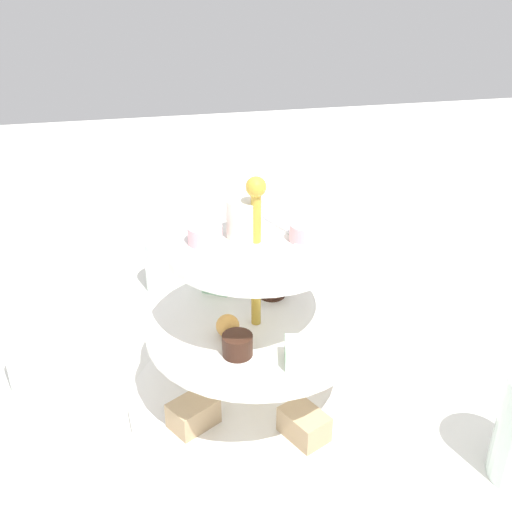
# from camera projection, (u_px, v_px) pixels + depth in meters

# --- Properties ---
(ground_plane) EXTENTS (2.40, 2.40, 0.00)m
(ground_plane) POSITION_uv_depth(u_px,v_px,m) (256.00, 400.00, 0.72)
(ground_plane) COLOR silver
(tiered_serving_stand) EXTENTS (0.28, 0.28, 0.27)m
(tiered_serving_stand) POSITION_uv_depth(u_px,v_px,m) (256.00, 343.00, 0.68)
(tiered_serving_stand) COLOR white
(tiered_serving_stand) RESTS_ON ground_plane
(water_glass_short_left) EXTENTS (0.06, 0.06, 0.08)m
(water_glass_short_left) POSITION_uv_depth(u_px,v_px,m) (167.00, 264.00, 0.92)
(water_glass_short_left) COLOR silver
(water_glass_short_left) RESTS_ON ground_plane
(teacup_with_saucer) EXTENTS (0.09, 0.09, 0.05)m
(teacup_with_saucer) POSITION_uv_depth(u_px,v_px,m) (269.00, 258.00, 0.97)
(teacup_with_saucer) COLOR white
(teacup_with_saucer) RESTS_ON ground_plane
(butter_knife_right) EXTENTS (0.15, 0.10, 0.00)m
(butter_knife_right) POSITION_uv_depth(u_px,v_px,m) (433.00, 299.00, 0.91)
(butter_knife_right) COLOR silver
(butter_knife_right) RESTS_ON ground_plane
(water_glass_mid_back) EXTENTS (0.06, 0.06, 0.09)m
(water_glass_mid_back) POSITION_uv_depth(u_px,v_px,m) (33.00, 357.00, 0.72)
(water_glass_mid_back) COLOR silver
(water_glass_mid_back) RESTS_ON ground_plane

